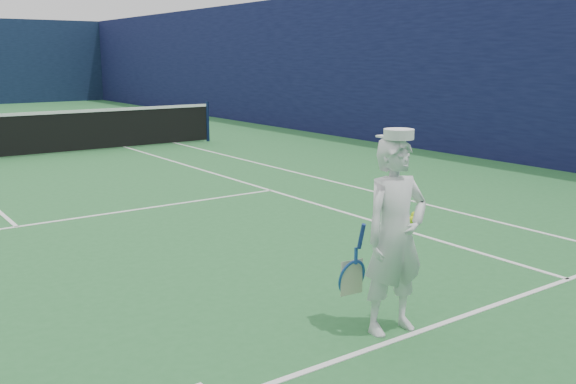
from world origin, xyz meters
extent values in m
cube|color=white|center=(5.49, 0.00, 0.00)|extent=(0.06, 23.83, 0.01)
cube|color=white|center=(4.12, 0.00, 0.00)|extent=(0.06, 23.77, 0.01)
cube|color=white|center=(0.00, -6.40, 0.00)|extent=(8.23, 0.06, 0.01)
cube|color=#10133B|center=(10.00, 0.00, 2.00)|extent=(0.12, 36.12, 4.00)
cylinder|color=#141E4C|center=(6.40, 0.00, 0.54)|extent=(0.09, 0.09, 1.07)
imported|color=white|center=(1.76, -11.72, 0.82)|extent=(0.63, 0.45, 1.63)
cylinder|color=white|center=(1.76, -11.72, 1.65)|extent=(0.24, 0.24, 0.08)
cube|color=white|center=(1.77, -11.59, 1.62)|extent=(0.19, 0.12, 0.02)
cylinder|color=navy|center=(1.49, -11.61, 0.84)|extent=(0.04, 0.09, 0.22)
cube|color=#1B4496|center=(1.49, -11.55, 0.66)|extent=(0.02, 0.02, 0.14)
torus|color=#1B4496|center=(1.50, -11.49, 0.45)|extent=(0.30, 0.13, 0.29)
cube|color=beige|center=(1.50, -11.49, 0.45)|extent=(0.22, 0.03, 0.30)
sphere|color=#D0F11B|center=(2.03, -11.65, 0.90)|extent=(0.07, 0.07, 0.07)
sphere|color=#D0F11B|center=(2.07, -11.63, 0.93)|extent=(0.07, 0.07, 0.07)
camera|label=1|loc=(-1.87, -15.30, 2.25)|focal=40.00mm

